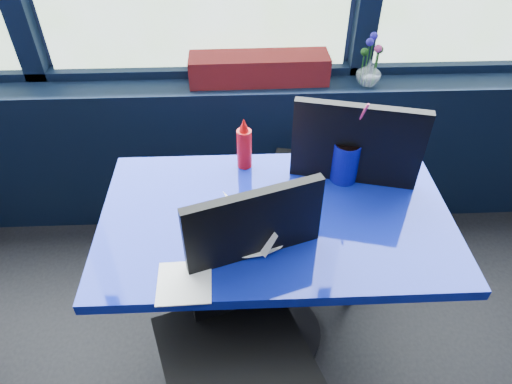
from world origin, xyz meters
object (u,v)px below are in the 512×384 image
flower_vase (369,70)px  soda_cup (345,161)px  chair_near_front (243,319)px  food_basket (248,225)px  near_table (275,250)px  ketchup_bottle (244,146)px  planter_box (259,68)px  chair_near_back (332,185)px

flower_vase → soda_cup: (-0.23, -0.64, -0.04)m
chair_near_front → soda_cup: 0.67m
food_basket → soda_cup: size_ratio=0.80×
near_table → ketchup_bottle: bearing=109.7°
near_table → soda_cup: size_ratio=3.58×
chair_near_front → flower_vase: size_ratio=4.08×
ketchup_bottle → food_basket: bearing=-89.7°
chair_near_front → planter_box: 1.21m
food_basket → soda_cup: soda_cup is taller
near_table → planter_box: (-0.02, 0.87, 0.30)m
ketchup_bottle → near_table: bearing=-70.3°
planter_box → flower_vase: 0.51m
planter_box → ketchup_bottle: ketchup_bottle is taller
flower_vase → planter_box: bearing=174.0°
near_table → planter_box: bearing=91.1°
chair_near_front → soda_cup: bearing=32.4°
near_table → planter_box: size_ratio=1.84×
chair_near_back → flower_vase: chair_near_back is taller
flower_vase → soda_cup: 0.68m
planter_box → food_basket: bearing=-95.7°
near_table → ketchup_bottle: size_ratio=5.70×
chair_near_back → ketchup_bottle: size_ratio=5.05×
planter_box → flower_vase: flower_vase is taller
chair_near_back → soda_cup: bearing=106.2°
near_table → flower_vase: (0.49, 0.82, 0.31)m
planter_box → food_basket: planter_box is taller
chair_near_front → chair_near_back: bearing=39.1°
flower_vase → food_basket: (-0.59, -0.90, -0.09)m
chair_near_front → ketchup_bottle: 0.63m
near_table → ketchup_bottle: (-0.10, 0.28, 0.27)m
chair_near_back → ketchup_bottle: chair_near_back is taller
chair_near_front → food_basket: chair_near_front is taller
ketchup_bottle → planter_box: bearing=81.9°
planter_box → soda_cup: size_ratio=1.95×
near_table → planter_box: planter_box is taller
ketchup_bottle → chair_near_back: bearing=4.7°
near_table → chair_near_front: chair_near_front is taller
near_table → flower_vase: 1.00m
planter_box → ketchup_bottle: (-0.08, -0.59, -0.02)m
planter_box → near_table: bearing=-89.7°
food_basket → ketchup_bottle: size_ratio=1.27×
near_table → chair_near_front: (-0.12, -0.29, 0.01)m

